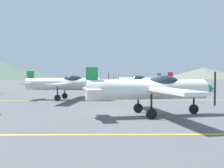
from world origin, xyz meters
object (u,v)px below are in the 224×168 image
airplane_far (143,81)px  airplane_mid (67,84)px  airplane_near (153,89)px  airplane_back (140,80)px  car_sedan (195,85)px

airplane_far → airplane_mid: bearing=-132.5°
airplane_near → airplane_back: bearing=83.9°
airplane_mid → airplane_back: (9.16, 20.50, 0.00)m
airplane_far → airplane_back: size_ratio=1.00×
airplane_near → airplane_far: bearing=83.5°
car_sedan → airplane_far: bearing=-151.8°
airplane_near → car_sedan: airplane_near is taller
airplane_back → airplane_near: bearing=-96.1°
airplane_near → airplane_far: size_ratio=1.00×
airplane_far → airplane_back: (1.14, 11.74, 0.00)m
airplane_mid → airplane_back: 22.46m
airplane_back → car_sedan: size_ratio=1.97×
airplane_far → car_sedan: airplane_far is taller
airplane_mid → airplane_far: bearing=47.5°
car_sedan → airplane_near: bearing=-114.9°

